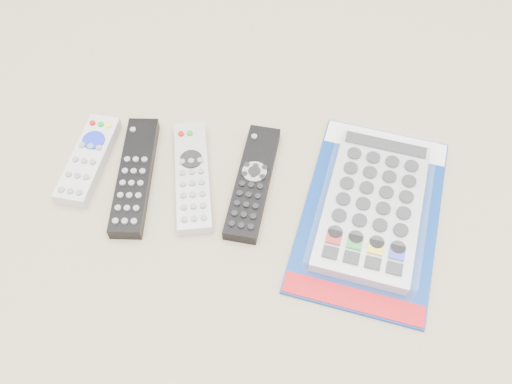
# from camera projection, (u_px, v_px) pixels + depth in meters

# --- Properties ---
(remote_small_grey) EXTENTS (0.06, 0.16, 0.02)m
(remote_small_grey) POSITION_uv_depth(u_px,v_px,m) (89.00, 160.00, 0.85)
(remote_small_grey) COLOR silver
(remote_small_grey) RESTS_ON ground
(remote_slim_black) EXTENTS (0.06, 0.21, 0.02)m
(remote_slim_black) POSITION_uv_depth(u_px,v_px,m) (135.00, 176.00, 0.83)
(remote_slim_black) COLOR black
(remote_slim_black) RESTS_ON ground
(remote_silver_dvd) EXTENTS (0.08, 0.20, 0.02)m
(remote_silver_dvd) POSITION_uv_depth(u_px,v_px,m) (192.00, 176.00, 0.83)
(remote_silver_dvd) COLOR #B6B6BB
(remote_silver_dvd) RESTS_ON ground
(remote_large_black) EXTENTS (0.07, 0.20, 0.02)m
(remote_large_black) POSITION_uv_depth(u_px,v_px,m) (253.00, 182.00, 0.83)
(remote_large_black) COLOR black
(remote_large_black) RESTS_ON ground
(jumbo_remote_packaged) EXTENTS (0.24, 0.34, 0.04)m
(jumbo_remote_packaged) POSITION_uv_depth(u_px,v_px,m) (373.00, 205.00, 0.79)
(jumbo_remote_packaged) COLOR navy
(jumbo_remote_packaged) RESTS_ON ground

